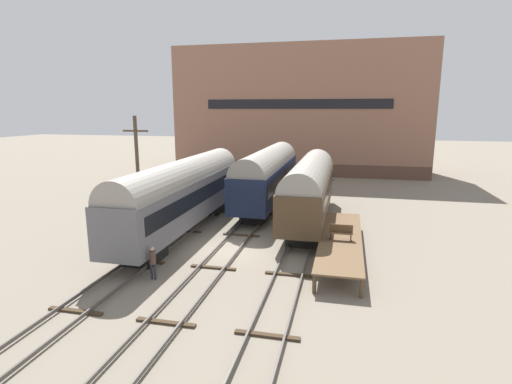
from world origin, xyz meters
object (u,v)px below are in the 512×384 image
object	(u,v)px
train_car_brown	(310,186)
bench	(341,232)
utility_pole	(138,175)
train_car_grey	(183,191)
train_car_navy	(267,174)
person_worker	(153,260)

from	to	relation	value
train_car_brown	bench	size ratio (longest dim) A/B	10.94
bench	utility_pole	world-z (taller)	utility_pole
train_car_grey	train_car_navy	bearing A→B (deg)	65.11
train_car_grey	bench	xyz separation A→B (m)	(11.09, -2.56, -1.47)
train_car_navy	utility_pole	bearing A→B (deg)	-122.28
train_car_navy	bench	world-z (taller)	train_car_navy
train_car_grey	bench	size ratio (longest dim) A/B	12.78
train_car_navy	utility_pole	xyz separation A→B (m)	(-6.82, -10.80, 1.33)
train_car_navy	utility_pole	distance (m)	12.84
train_car_grey	bench	world-z (taller)	train_car_grey
bench	person_worker	bearing A→B (deg)	-149.19
train_car_grey	train_car_brown	size ratio (longest dim) A/B	1.17
person_worker	utility_pole	distance (m)	8.45
train_car_navy	bench	distance (m)	13.66
train_car_navy	train_car_grey	bearing A→B (deg)	-114.89
person_worker	train_car_navy	bearing A→B (deg)	81.61
train_car_grey	train_car_brown	xyz separation A→B (m)	(8.53, 4.44, -0.15)
bench	person_worker	xyz separation A→B (m)	(-9.38, -5.59, -0.45)
train_car_grey	person_worker	distance (m)	8.54
person_worker	bench	bearing A→B (deg)	30.81
person_worker	utility_pole	bearing A→B (deg)	123.05
train_car_navy	person_worker	distance (m)	17.63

